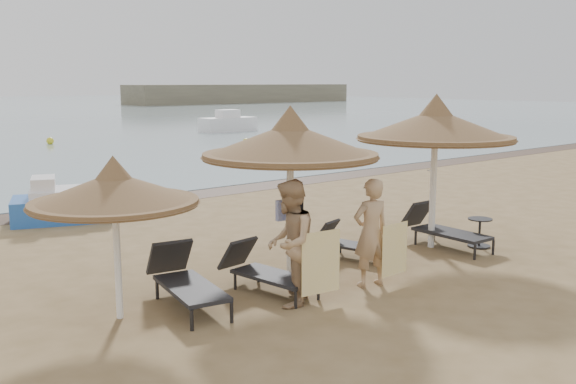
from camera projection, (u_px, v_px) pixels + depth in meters
name	position (u px, v px, depth m)	size (l,w,h in m)	color
ground	(337.00, 283.00, 11.33)	(160.00, 160.00, 0.00)	#947850
wet_sand_strip	(112.00, 205.00, 18.48)	(200.00, 1.60, 0.01)	#4B382A
palapa_left	(114.00, 190.00, 9.33)	(2.49, 2.49, 2.46)	white
palapa_center	(290.00, 142.00, 11.19)	(3.14, 3.14, 3.11)	white
palapa_right	(435.00, 126.00, 13.35)	(3.30, 3.30, 3.27)	white
lounger_far_left	(184.00, 279.00, 10.20)	(1.03, 2.16, 0.93)	black
lounger_near_left	(263.00, 269.00, 10.86)	(0.87, 1.92, 0.83)	black
lounger_near_right	(349.00, 242.00, 12.89)	(0.95, 1.70, 0.72)	black
lounger_far_right	(441.00, 228.00, 13.78)	(0.74, 2.07, 0.92)	black
side_table	(479.00, 233.00, 13.77)	(0.52, 0.52, 0.62)	black
person_left	(290.00, 233.00, 10.06)	(1.07, 0.70, 2.34)	tan
person_right	(371.00, 224.00, 11.02)	(1.01, 0.66, 2.19)	tan
towel_left	(321.00, 263.00, 10.09)	(0.72, 0.12, 1.01)	yellow
towel_right	(395.00, 249.00, 11.12)	(0.66, 0.04, 0.93)	yellow
bag_patterned	(284.00, 210.00, 11.54)	(0.30, 0.13, 0.37)	silver
bag_dark	(296.00, 208.00, 11.27)	(0.28, 0.10, 0.39)	black
pedal_boat	(62.00, 204.00, 16.34)	(2.82, 2.22, 1.15)	blue
buoy_mid	(50.00, 141.00, 36.12)	(0.41, 0.41, 0.41)	yellow
buoy_right	(246.00, 142.00, 35.59)	(0.40, 0.40, 0.40)	yellow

